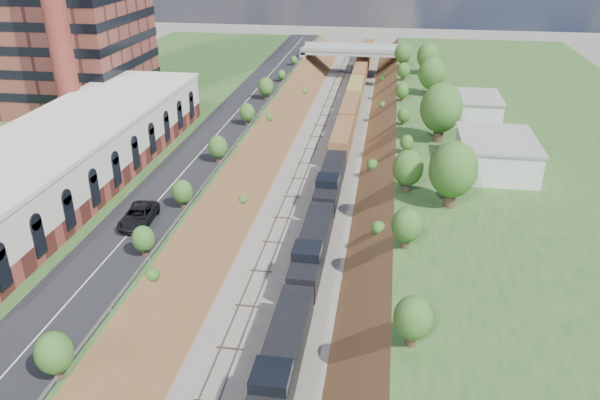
{
  "coord_description": "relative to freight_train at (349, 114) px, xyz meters",
  "views": [
    {
      "loc": [
        9.69,
        -20.45,
        33.24
      ],
      "look_at": [
        0.69,
        36.99,
        6.0
      ],
      "focal_mm": 35.0,
      "sensor_mm": 36.0,
      "label": 1
    }
  ],
  "objects": [
    {
      "name": "rail_left_track",
      "position": [
        -5.2,
        -22.42,
        -2.39
      ],
      "size": [
        1.58,
        180.0,
        0.18
      ],
      "primitive_type": "cube",
      "color": "gray",
      "rests_on": "ground"
    },
    {
      "name": "commercial_building",
      "position": [
        -30.6,
        -44.42,
        6.02
      ],
      "size": [
        14.3,
        62.3,
        7.0
      ],
      "color": "brown",
      "rests_on": "platform_left"
    },
    {
      "name": "white_building_near",
      "position": [
        20.9,
        -30.42,
        4.52
      ],
      "size": [
        9.0,
        12.0,
        4.0
      ],
      "primitive_type": "cube",
      "color": "silver",
      "rests_on": "platform_right"
    },
    {
      "name": "tree_left_crest",
      "position": [
        -14.4,
        -62.42,
        4.56
      ],
      "size": [
        2.45,
        2.45,
        3.55
      ],
      "color": "#473323",
      "rests_on": "platform_left"
    },
    {
      "name": "road",
      "position": [
        -18.1,
        -22.42,
        2.57
      ],
      "size": [
        8.0,
        180.0,
        0.1
      ],
      "primitive_type": "cube",
      "color": "black",
      "rests_on": "platform_left"
    },
    {
      "name": "tree_right_large",
      "position": [
        14.4,
        -42.42,
        6.9
      ],
      "size": [
        5.25,
        5.25,
        7.61
      ],
      "color": "#473323",
      "rests_on": "platform_right"
    },
    {
      "name": "guardrail",
      "position": [
        -14.0,
        -22.62,
        3.07
      ],
      "size": [
        0.1,
        171.0,
        0.7
      ],
      "color": "#99999E",
      "rests_on": "platform_left"
    },
    {
      "name": "freight_train",
      "position": [
        0.0,
        0.0,
        0.0
      ],
      "size": [
        2.84,
        145.37,
        4.55
      ],
      "color": "black",
      "rests_on": "ground"
    },
    {
      "name": "platform_right",
      "position": [
        30.4,
        -22.42,
        0.02
      ],
      "size": [
        44.0,
        180.0,
        5.0
      ],
      "primitive_type": "cube",
      "color": "#2C4F20",
      "rests_on": "ground"
    },
    {
      "name": "white_building_far",
      "position": [
        20.4,
        -8.42,
        4.32
      ],
      "size": [
        8.0,
        10.0,
        3.6
      ],
      "primitive_type": "cube",
      "color": "silver",
      "rests_on": "platform_right"
    },
    {
      "name": "overpass",
      "position": [
        -2.6,
        39.58,
        2.44
      ],
      "size": [
        24.5,
        8.3,
        7.4
      ],
      "color": "gray",
      "rests_on": "ground"
    },
    {
      "name": "suv",
      "position": [
        -17.94,
        -51.81,
        3.5
      ],
      "size": [
        3.47,
        6.6,
        1.77
      ],
      "primitive_type": "imported",
      "rotation": [
        0.0,
        0.0,
        0.09
      ],
      "color": "black",
      "rests_on": "road"
    },
    {
      "name": "rail_right_track",
      "position": [
        0.0,
        -22.42,
        -2.39
      ],
      "size": [
        1.58,
        180.0,
        0.18
      ],
      "primitive_type": "cube",
      "color": "gray",
      "rests_on": "ground"
    },
    {
      "name": "embankment_left",
      "position": [
        -13.6,
        -22.42,
        -2.48
      ],
      "size": [
        10.0,
        180.0,
        10.0
      ],
      "primitive_type": "cube",
      "rotation": [
        0.0,
        0.79,
        0.0
      ],
      "color": "brown",
      "rests_on": "ground"
    },
    {
      "name": "platform_left",
      "position": [
        -35.6,
        -22.42,
        0.02
      ],
      "size": [
        44.0,
        180.0,
        5.0
      ],
      "primitive_type": "cube",
      "color": "#2C4F20",
      "rests_on": "ground"
    },
    {
      "name": "embankment_right",
      "position": [
        8.4,
        -22.42,
        -2.48
      ],
      "size": [
        10.0,
        180.0,
        10.0
      ],
      "primitive_type": "cube",
      "rotation": [
        0.0,
        0.79,
        0.0
      ],
      "color": "brown",
      "rests_on": "ground"
    }
  ]
}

